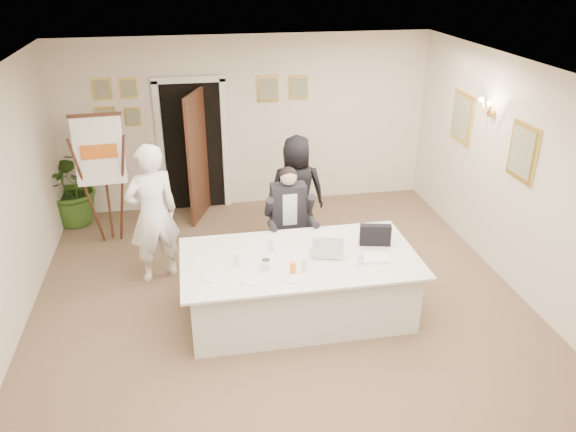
% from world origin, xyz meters
% --- Properties ---
extents(floor, '(7.00, 7.00, 0.00)m').
position_xyz_m(floor, '(0.00, 0.00, 0.00)').
color(floor, brown).
rests_on(floor, ground).
extents(ceiling, '(6.00, 7.00, 0.02)m').
position_xyz_m(ceiling, '(0.00, 0.00, 2.80)').
color(ceiling, white).
rests_on(ceiling, wall_back).
extents(wall_back, '(6.00, 0.10, 2.80)m').
position_xyz_m(wall_back, '(0.00, 3.50, 1.40)').
color(wall_back, beige).
rests_on(wall_back, floor).
extents(wall_right, '(0.10, 7.00, 2.80)m').
position_xyz_m(wall_right, '(3.00, 0.00, 1.40)').
color(wall_right, beige).
rests_on(wall_right, floor).
extents(doorway, '(1.14, 0.86, 2.20)m').
position_xyz_m(doorway, '(-0.88, 3.32, 1.04)').
color(doorway, black).
rests_on(doorway, floor).
extents(pictures_back_wall, '(3.40, 0.06, 0.80)m').
position_xyz_m(pictures_back_wall, '(-0.80, 3.47, 1.85)').
color(pictures_back_wall, gold).
rests_on(pictures_back_wall, wall_back).
extents(pictures_right_wall, '(0.06, 2.20, 0.80)m').
position_xyz_m(pictures_right_wall, '(2.97, 1.20, 1.75)').
color(pictures_right_wall, gold).
rests_on(pictures_right_wall, wall_right).
extents(wall_sconce, '(0.20, 0.30, 0.24)m').
position_xyz_m(wall_sconce, '(2.90, 1.20, 2.10)').
color(wall_sconce, '#C98E40').
rests_on(wall_sconce, wall_right).
extents(conference_table, '(2.70, 1.44, 0.78)m').
position_xyz_m(conference_table, '(0.18, 0.07, 0.39)').
color(conference_table, white).
rests_on(conference_table, floor).
extents(seated_man, '(0.72, 0.75, 1.46)m').
position_xyz_m(seated_man, '(0.26, 1.18, 0.73)').
color(seated_man, black).
rests_on(seated_man, floor).
extents(flip_chart, '(0.68, 0.44, 1.92)m').
position_xyz_m(flip_chart, '(-2.20, 2.39, 0.89)').
color(flip_chart, black).
rests_on(flip_chart, floor).
extents(standing_man, '(0.79, 0.67, 1.85)m').
position_xyz_m(standing_man, '(-1.48, 1.23, 0.93)').
color(standing_man, white).
rests_on(standing_man, floor).
extents(standing_woman, '(0.85, 0.61, 1.64)m').
position_xyz_m(standing_woman, '(0.50, 1.87, 0.82)').
color(standing_woman, black).
rests_on(standing_woman, floor).
extents(potted_palm, '(1.34, 1.23, 1.26)m').
position_xyz_m(potted_palm, '(-2.80, 3.20, 0.63)').
color(potted_palm, '#32581D').
rests_on(potted_palm, floor).
extents(laptop, '(0.42, 0.44, 0.28)m').
position_xyz_m(laptop, '(0.48, 0.09, 0.91)').
color(laptop, '#B7BABC').
rests_on(laptop, conference_table).
extents(laptop_bag, '(0.38, 0.18, 0.25)m').
position_xyz_m(laptop_bag, '(1.12, 0.21, 0.90)').
color(laptop_bag, black).
rests_on(laptop_bag, conference_table).
extents(paper_stack, '(0.36, 0.27, 0.03)m').
position_xyz_m(paper_stack, '(0.99, -0.13, 0.79)').
color(paper_stack, white).
rests_on(paper_stack, conference_table).
extents(plate_left, '(0.22, 0.22, 0.01)m').
position_xyz_m(plate_left, '(-0.83, -0.21, 0.78)').
color(plate_left, white).
rests_on(plate_left, conference_table).
extents(plate_mid, '(0.23, 0.23, 0.01)m').
position_xyz_m(plate_mid, '(-0.44, -0.34, 0.78)').
color(plate_mid, white).
rests_on(plate_mid, conference_table).
extents(plate_near, '(0.26, 0.26, 0.01)m').
position_xyz_m(plate_near, '(0.01, -0.37, 0.78)').
color(plate_near, white).
rests_on(plate_near, conference_table).
extents(glass_a, '(0.07, 0.07, 0.14)m').
position_xyz_m(glass_a, '(-0.54, 0.01, 0.84)').
color(glass_a, silver).
rests_on(glass_a, conference_table).
extents(glass_b, '(0.07, 0.07, 0.14)m').
position_xyz_m(glass_b, '(0.17, -0.24, 0.84)').
color(glass_b, silver).
rests_on(glass_b, conference_table).
extents(glass_c, '(0.07, 0.07, 0.14)m').
position_xyz_m(glass_c, '(0.81, -0.21, 0.84)').
color(glass_c, silver).
rests_on(glass_c, conference_table).
extents(glass_d, '(0.07, 0.07, 0.14)m').
position_xyz_m(glass_d, '(-0.11, 0.28, 0.84)').
color(glass_d, silver).
rests_on(glass_d, conference_table).
extents(oj_glass, '(0.08, 0.08, 0.13)m').
position_xyz_m(oj_glass, '(0.03, -0.28, 0.84)').
color(oj_glass, orange).
rests_on(oj_glass, conference_table).
extents(steel_jug, '(0.11, 0.11, 0.11)m').
position_xyz_m(steel_jug, '(-0.24, -0.12, 0.83)').
color(steel_jug, silver).
rests_on(steel_jug, conference_table).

